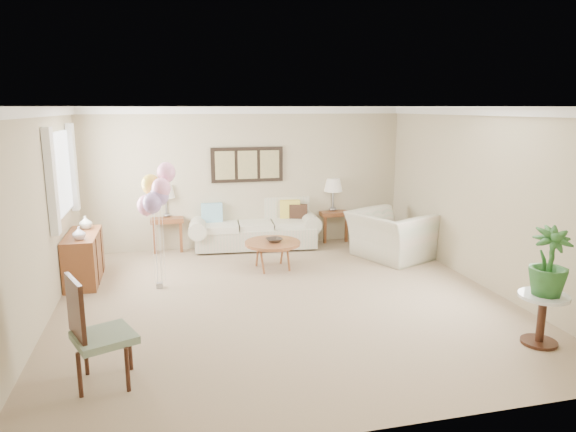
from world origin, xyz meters
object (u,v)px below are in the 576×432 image
at_px(balloon_cluster, 156,192).
at_px(sofa, 255,228).
at_px(accent_chair, 95,330).
at_px(coffee_table, 273,244).
at_px(armchair, 390,235).

bearing_deg(balloon_cluster, sofa, 48.25).
bearing_deg(accent_chair, sofa, 62.92).
xyz_separation_m(sofa, accent_chair, (-2.33, -4.55, 0.20)).
bearing_deg(sofa, coffee_table, -88.41).
distance_m(coffee_table, armchair, 2.12).
bearing_deg(sofa, accent_chair, -117.08).
bearing_deg(armchair, coffee_table, 70.54).
relative_size(coffee_table, balloon_cluster, 0.49).
bearing_deg(coffee_table, armchair, 3.24).
xyz_separation_m(armchair, accent_chair, (-4.49, -3.23, 0.15)).
bearing_deg(coffee_table, balloon_cluster, -163.96).
xyz_separation_m(armchair, balloon_cluster, (-3.90, -0.63, 1.02)).
relative_size(coffee_table, accent_chair, 0.85).
distance_m(armchair, balloon_cluster, 4.08).
distance_m(accent_chair, balloon_cluster, 2.80).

